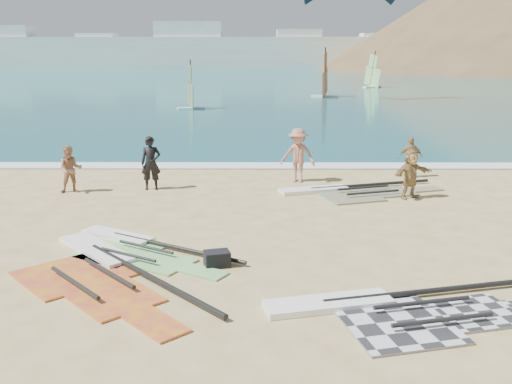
{
  "coord_description": "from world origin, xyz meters",
  "views": [
    {
      "loc": [
        -0.87,
        -10.54,
        4.63
      ],
      "look_at": [
        -0.94,
        4.0,
        1.0
      ],
      "focal_mm": 40.0,
      "sensor_mm": 36.0,
      "label": 1
    }
  ],
  "objects_px": {
    "rig_green": "(135,248)",
    "beachgoer_left": "(70,169)",
    "gear_bag_far": "(216,257)",
    "beachgoer_right": "(411,174)",
    "gear_bag_near": "(217,259)",
    "beachgoer_back": "(411,157)",
    "rig_orange": "(350,191)",
    "rig_grey": "(396,309)",
    "rig_red": "(102,270)",
    "person_wetsuit": "(151,163)",
    "beachgoer_mid": "(298,155)"
  },
  "relations": [
    {
      "from": "rig_green",
      "to": "beachgoer_left",
      "type": "relative_size",
      "value": 2.74
    },
    {
      "from": "gear_bag_far",
      "to": "beachgoer_right",
      "type": "height_order",
      "value": "beachgoer_right"
    },
    {
      "from": "beachgoer_right",
      "to": "gear_bag_near",
      "type": "bearing_deg",
      "value": -161.77
    },
    {
      "from": "gear_bag_far",
      "to": "beachgoer_back",
      "type": "bearing_deg",
      "value": 53.42
    },
    {
      "from": "beachgoer_back",
      "to": "beachgoer_right",
      "type": "height_order",
      "value": "beachgoer_right"
    },
    {
      "from": "beachgoer_right",
      "to": "rig_orange",
      "type": "bearing_deg",
      "value": 130.24
    },
    {
      "from": "rig_grey",
      "to": "beachgoer_right",
      "type": "xyz_separation_m",
      "value": [
        2.33,
        8.18,
        0.75
      ]
    },
    {
      "from": "rig_red",
      "to": "rig_orange",
      "type": "bearing_deg",
      "value": 95.22
    },
    {
      "from": "rig_orange",
      "to": "person_wetsuit",
      "type": "relative_size",
      "value": 3.1
    },
    {
      "from": "rig_grey",
      "to": "beachgoer_back",
      "type": "relative_size",
      "value": 3.84
    },
    {
      "from": "rig_green",
      "to": "gear_bag_far",
      "type": "distance_m",
      "value": 2.19
    },
    {
      "from": "rig_orange",
      "to": "rig_red",
      "type": "distance_m",
      "value": 9.53
    },
    {
      "from": "person_wetsuit",
      "to": "beachgoer_left",
      "type": "relative_size",
      "value": 1.15
    },
    {
      "from": "beachgoer_mid",
      "to": "rig_grey",
      "type": "bearing_deg",
      "value": -66.6
    },
    {
      "from": "rig_grey",
      "to": "beachgoer_mid",
      "type": "bearing_deg",
      "value": 82.26
    },
    {
      "from": "rig_red",
      "to": "gear_bag_near",
      "type": "distance_m",
      "value": 2.48
    },
    {
      "from": "gear_bag_far",
      "to": "beachgoer_right",
      "type": "relative_size",
      "value": 0.27
    },
    {
      "from": "rig_green",
      "to": "beachgoer_right",
      "type": "distance_m",
      "value": 9.24
    },
    {
      "from": "rig_orange",
      "to": "beachgoer_mid",
      "type": "bearing_deg",
      "value": 118.13
    },
    {
      "from": "rig_orange",
      "to": "gear_bag_near",
      "type": "bearing_deg",
      "value": -137.92
    },
    {
      "from": "rig_red",
      "to": "beachgoer_left",
      "type": "height_order",
      "value": "beachgoer_left"
    },
    {
      "from": "gear_bag_far",
      "to": "beachgoer_right",
      "type": "bearing_deg",
      "value": 44.81
    },
    {
      "from": "rig_orange",
      "to": "gear_bag_far",
      "type": "bearing_deg",
      "value": -139.0
    },
    {
      "from": "beachgoer_left",
      "to": "rig_orange",
      "type": "bearing_deg",
      "value": -14.08
    },
    {
      "from": "rig_red",
      "to": "beachgoer_mid",
      "type": "distance_m",
      "value": 9.93
    },
    {
      "from": "rig_red",
      "to": "gear_bag_near",
      "type": "relative_size",
      "value": 10.08
    },
    {
      "from": "rig_orange",
      "to": "beachgoer_left",
      "type": "distance_m",
      "value": 9.31
    },
    {
      "from": "person_wetsuit",
      "to": "beachgoer_right",
      "type": "bearing_deg",
      "value": -14.2
    },
    {
      "from": "beachgoer_mid",
      "to": "beachgoer_right",
      "type": "xyz_separation_m",
      "value": [
        3.44,
        -2.34,
        -0.17
      ]
    },
    {
      "from": "gear_bag_near",
      "to": "beachgoer_mid",
      "type": "height_order",
      "value": "beachgoer_mid"
    },
    {
      "from": "person_wetsuit",
      "to": "beachgoer_mid",
      "type": "xyz_separation_m",
      "value": [
        5.05,
        1.17,
        0.06
      ]
    },
    {
      "from": "gear_bag_near",
      "to": "beachgoer_left",
      "type": "distance_m",
      "value": 8.56
    },
    {
      "from": "beachgoer_right",
      "to": "beachgoer_back",
      "type": "bearing_deg",
      "value": 47.74
    },
    {
      "from": "rig_orange",
      "to": "gear_bag_far",
      "type": "distance_m",
      "value": 7.62
    },
    {
      "from": "person_wetsuit",
      "to": "beachgoer_back",
      "type": "relative_size",
      "value": 1.2
    },
    {
      "from": "gear_bag_near",
      "to": "beachgoer_back",
      "type": "height_order",
      "value": "beachgoer_back"
    },
    {
      "from": "rig_grey",
      "to": "beachgoer_right",
      "type": "height_order",
      "value": "beachgoer_right"
    },
    {
      "from": "beachgoer_mid",
      "to": "rig_red",
      "type": "bearing_deg",
      "value": -101.49
    },
    {
      "from": "beachgoer_mid",
      "to": "beachgoer_back",
      "type": "xyz_separation_m",
      "value": [
        4.25,
        0.81,
        -0.21
      ]
    },
    {
      "from": "person_wetsuit",
      "to": "beachgoer_left",
      "type": "height_order",
      "value": "person_wetsuit"
    },
    {
      "from": "person_wetsuit",
      "to": "rig_orange",
      "type": "bearing_deg",
      "value": -10.14
    },
    {
      "from": "rig_red",
      "to": "beachgoer_back",
      "type": "xyz_separation_m",
      "value": [
        9.02,
        9.46,
        0.71
      ]
    },
    {
      "from": "gear_bag_far",
      "to": "gear_bag_near",
      "type": "bearing_deg",
      "value": -77.42
    },
    {
      "from": "rig_grey",
      "to": "person_wetsuit",
      "type": "relative_size",
      "value": 3.19
    },
    {
      "from": "gear_bag_near",
      "to": "person_wetsuit",
      "type": "bearing_deg",
      "value": 111.0
    },
    {
      "from": "gear_bag_near",
      "to": "gear_bag_far",
      "type": "xyz_separation_m",
      "value": [
        -0.05,
        0.21,
        -0.05
      ]
    },
    {
      "from": "beachgoer_mid",
      "to": "rig_green",
      "type": "bearing_deg",
      "value": -103.76
    },
    {
      "from": "rig_green",
      "to": "beachgoer_right",
      "type": "relative_size",
      "value": 2.7
    },
    {
      "from": "gear_bag_far",
      "to": "beachgoer_left",
      "type": "distance_m",
      "value": 8.37
    },
    {
      "from": "beachgoer_back",
      "to": "beachgoer_right",
      "type": "relative_size",
      "value": 0.95
    }
  ]
}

